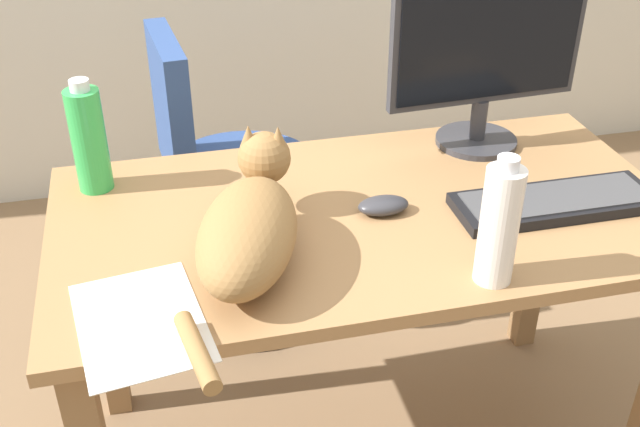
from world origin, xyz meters
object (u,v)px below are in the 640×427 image
water_bottle (499,225)px  keyboard (556,202)px  office_chair (228,202)px  monitor (486,56)px  cat (249,226)px  computer_mouse (383,205)px  spray_bottle (89,139)px

water_bottle → keyboard: bearing=40.7°
office_chair → keyboard: (0.63, -0.74, 0.34)m
water_bottle → office_chair: bearing=112.5°
monitor → keyboard: 0.39m
keyboard → cat: 0.67m
cat → water_bottle: water_bottle is taller
computer_mouse → spray_bottle: size_ratio=0.43×
office_chair → keyboard: bearing=-49.6°
computer_mouse → cat: bearing=-159.7°
computer_mouse → water_bottle: size_ratio=0.43×
spray_bottle → monitor: bearing=0.4°
monitor → computer_mouse: 0.46m
office_chair → computer_mouse: 0.80m
cat → computer_mouse: 0.33m
keyboard → water_bottle: size_ratio=1.73×
office_chair → computer_mouse: office_chair is taller
monitor → water_bottle: (-0.20, -0.53, -0.11)m
monitor → water_bottle: monitor is taller
office_chair → computer_mouse: bearing=-68.6°
keyboard → cat: cat is taller
water_bottle → monitor: bearing=69.6°
water_bottle → spray_bottle: 0.89m
cat → office_chair: bearing=87.2°
cat → water_bottle: size_ratio=2.29×
monitor → spray_bottle: size_ratio=1.87×
keyboard → spray_bottle: bearing=161.6°
keyboard → water_bottle: bearing=-139.3°
keyboard → computer_mouse: computer_mouse is taller
monitor → spray_bottle: bearing=-179.6°
office_chair → monitor: (0.59, -0.41, 0.56)m
cat → spray_bottle: spray_bottle is taller
office_chair → cat: size_ratio=1.59×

